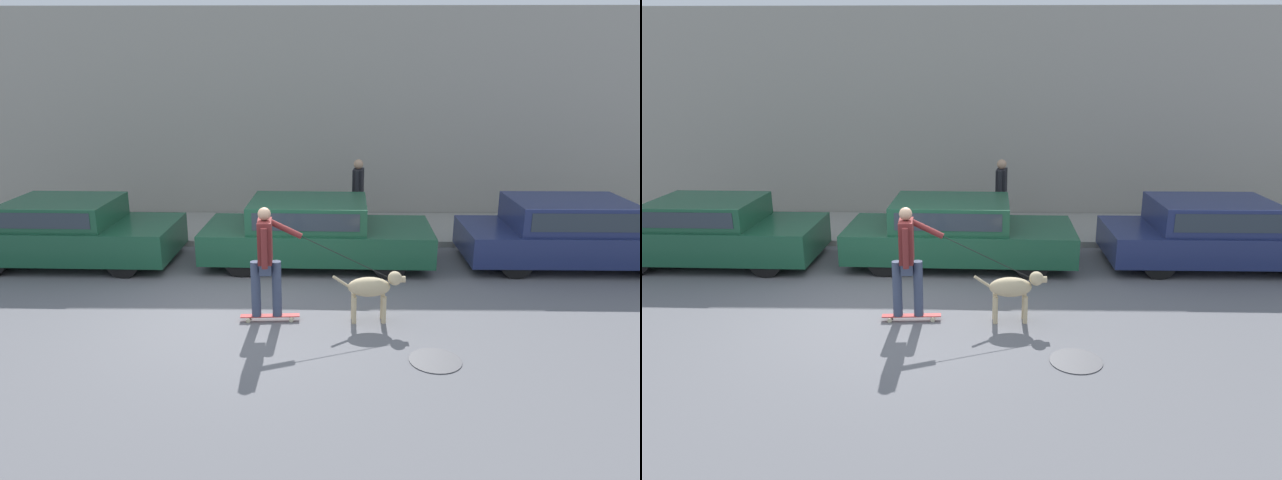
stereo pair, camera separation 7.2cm
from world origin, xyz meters
TOP-DOWN VIEW (x-y plane):
  - ground_plane at (0.00, 0.00)m, footprint 36.00×36.00m
  - back_wall at (0.00, 6.24)m, footprint 32.00×0.30m
  - sidewalk_curb at (0.00, 4.79)m, footprint 30.00×2.55m
  - parked_car_0 at (-3.81, 2.45)m, footprint 4.04×1.92m
  - parked_car_1 at (0.96, 2.45)m, footprint 4.44×1.95m
  - parked_car_2 at (5.95, 2.44)m, footprint 4.33×1.81m
  - dog at (1.88, -0.24)m, footprint 1.10×0.32m
  - skateboarder at (0.29, -0.24)m, footprint 2.34×0.59m
  - pedestrian_with_bag at (1.89, 4.41)m, footprint 0.29×0.70m
  - manhole_cover at (2.62, -1.48)m, footprint 0.70×0.70m

SIDE VIEW (x-z plane):
  - ground_plane at x=0.00m, z-range 0.00..0.00m
  - manhole_cover at x=2.62m, z-range 0.00..0.01m
  - sidewalk_curb at x=0.00m, z-range 0.00..0.13m
  - dog at x=1.88m, z-range 0.14..0.94m
  - parked_car_0 at x=-3.81m, z-range -0.02..1.25m
  - parked_car_1 at x=0.96m, z-range -0.01..1.27m
  - parked_car_2 at x=5.95m, z-range -0.02..1.28m
  - skateboarder at x=0.29m, z-range 0.12..1.90m
  - pedestrian_with_bag at x=1.89m, z-range 0.21..1.85m
  - back_wall at x=0.00m, z-range 0.00..5.11m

